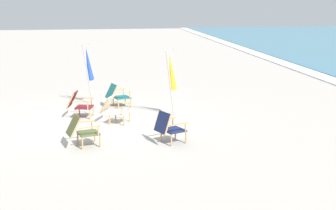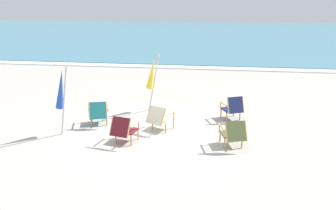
{
  "view_description": "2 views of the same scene",
  "coord_description": "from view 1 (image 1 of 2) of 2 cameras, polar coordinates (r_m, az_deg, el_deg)",
  "views": [
    {
      "loc": [
        13.29,
        -0.22,
        3.57
      ],
      "look_at": [
        1.0,
        1.72,
        0.68
      ],
      "focal_mm": 50.0,
      "sensor_mm": 36.0,
      "label": 1
    },
    {
      "loc": [
        1.66,
        -8.61,
        3.69
      ],
      "look_at": [
        0.31,
        0.78,
        0.66
      ],
      "focal_mm": 35.0,
      "sensor_mm": 36.0,
      "label": 2
    }
  ],
  "objects": [
    {
      "name": "beach_chair_front_right",
      "position": [
        13.54,
        -6.61,
        -0.44
      ],
      "size": [
        0.84,
        0.93,
        0.78
      ],
      "color": "beige",
      "rests_on": "ground"
    },
    {
      "name": "umbrella_furled_yellow",
      "position": [
        14.07,
        0.41,
        4.03
      ],
      "size": [
        0.59,
        0.46,
        2.07
      ],
      "color": "#B7B2A8",
      "rests_on": "ground"
    },
    {
      "name": "beach_chair_back_right",
      "position": [
        14.32,
        -10.83,
        0.17
      ],
      "size": [
        0.72,
        0.85,
        0.79
      ],
      "color": "maroon",
      "rests_on": "ground"
    },
    {
      "name": "beach_chair_mid_center",
      "position": [
        15.43,
        -6.23,
        1.26
      ],
      "size": [
        0.78,
        0.89,
        0.79
      ],
      "color": "#196066",
      "rests_on": "ground"
    },
    {
      "name": "umbrella_furled_blue",
      "position": [
        15.94,
        -9.69,
        4.93
      ],
      "size": [
        0.59,
        0.42,
        2.07
      ],
      "color": "#B7B2A8",
      "rests_on": "ground"
    },
    {
      "name": "ground_plane",
      "position": [
        13.76,
        -7.74,
        -2.06
      ],
      "size": [
        80.0,
        80.0,
        0.0
      ],
      "primitive_type": "plane",
      "color": "#B2AAA0"
    },
    {
      "name": "beach_chair_back_left",
      "position": [
        11.57,
        0.06,
        -2.65
      ],
      "size": [
        0.8,
        0.85,
        0.82
      ],
      "color": "#19234C",
      "rests_on": "ground"
    },
    {
      "name": "beach_chair_front_left",
      "position": [
        11.52,
        -10.5,
        -2.98
      ],
      "size": [
        0.75,
        0.88,
        0.79
      ],
      "color": "#515B33",
      "rests_on": "ground"
    }
  ]
}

